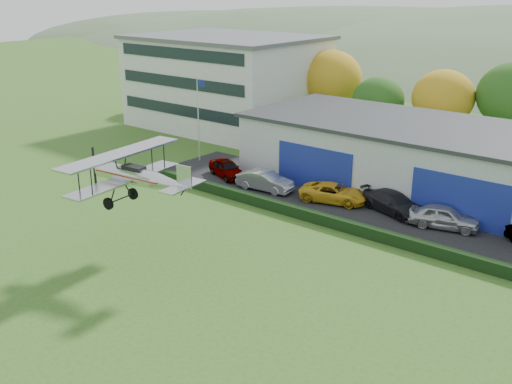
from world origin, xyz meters
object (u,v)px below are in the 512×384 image
Objects in this scene: office_block at (227,81)px; car_0 at (227,169)px; car_3 at (393,202)px; car_4 at (444,217)px; hangar at (491,169)px; car_2 at (334,193)px; car_1 at (265,181)px; biplane at (135,175)px; flagpole at (199,112)px.

office_block is 4.64× the size of car_0.
car_3 is 1.12× the size of car_4.
hangar is at bearing -16.43° from car_3.
office_block is 20.60m from car_0.
car_1 is at bearing 85.67° from car_2.
car_0 reaches higher than car_2.
car_1 reaches higher than car_3.
car_4 is 0.54× the size of biplane.
flagpole is at bearing 68.80° from car_2.
car_2 is (5.81, 1.16, -0.07)m from car_1.
car_4 reaches higher than car_0.
flagpole is 6.89m from car_0.
flagpole is 21.40m from biplane.
office_block is at bearing 62.66° from car_0.
car_4 is at bearing -23.50° from office_block.
car_4 reaches higher than car_1.
car_4 reaches higher than car_2.
flagpole reaches higher than hangar.
hangar is 7.85× the size of car_2.
flagpole is 0.92× the size of biplane.
car_4 is (-0.51, -7.11, -1.80)m from hangar.
hangar reaches higher than car_0.
biplane reaches higher than car_4.
flagpole reaches higher than car_0.
car_0 is 0.84× the size of car_3.
car_4 is at bearing -66.11° from car_0.
car_0 is (5.23, -2.06, -3.98)m from flagpole.
car_0 is at bearing -48.45° from office_block.
car_4 is at bearing -103.03° from car_2.
hangar reaches higher than car_4.
office_block is at bearing 43.00° from car_2.
flagpole is 1.55× the size of car_2.
flagpole is at bearing -166.49° from hangar.
car_2 is (-9.14, -7.50, -1.89)m from hangar.
car_0 is 0.93× the size of car_1.
car_2 is at bearing 77.80° from car_4.
car_1 is at bearing 92.00° from biplane.
car_2 is 0.59× the size of biplane.
biplane is (-3.61, -16.09, 4.75)m from car_2.
car_0 is 10.52m from car_2.
car_1 is at bearing 81.34° from car_4.
car_2 is at bearing -84.94° from car_1.
flagpole is 1.69× the size of car_4.
car_2 is at bearing -140.62° from hangar.
car_3 is 4.08m from car_4.
car_0 is at bearing 76.11° from car_1.
biplane is at bearing -177.88° from car_1.
car_0 is at bearing 77.25° from car_2.
car_3 is 0.61× the size of biplane.
car_4 is at bearing 47.03° from biplane.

